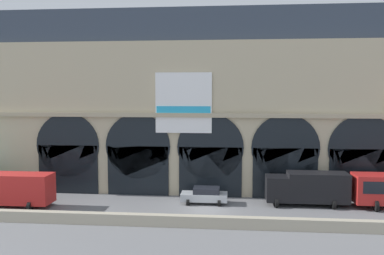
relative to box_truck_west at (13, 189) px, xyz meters
The scene contains 6 objects.
ground_plane 18.01m from the box_truck_west, ahead, with size 200.00×200.00×0.00m, color slate.
quay_parapet_wall 18.40m from the box_truck_west, 12.47° to the right, with size 90.00×0.70×0.92m, color #B2A891.
station_building 21.21m from the box_truck_west, 25.00° to the left, with size 45.89×6.28×19.05m.
box_truck_west is the anchor object (origin of this frame).
car_center 17.79m from the box_truck_west, ahead, with size 4.40×2.22×1.55m.
box_truck_mideast 27.32m from the box_truck_west, ahead, with size 7.50×2.91×3.12m.
Camera 1 is at (2.00, -35.25, 10.64)m, focal length 37.89 mm.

